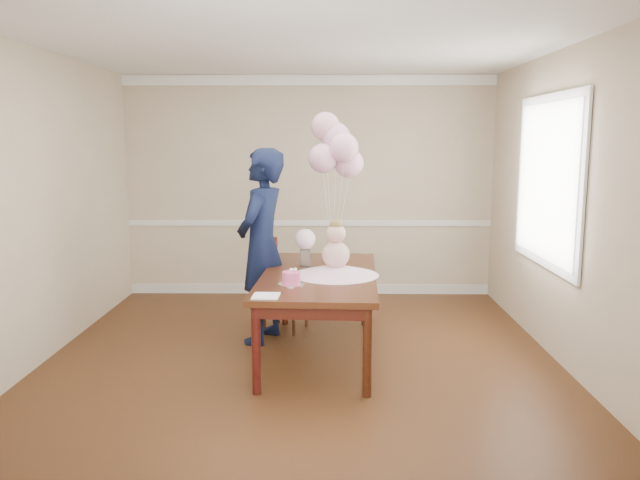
# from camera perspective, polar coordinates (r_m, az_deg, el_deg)

# --- Properties ---
(floor) EXTENTS (4.50, 5.00, 0.00)m
(floor) POSITION_cam_1_polar(r_m,az_deg,el_deg) (5.53, -1.78, -11.18)
(floor) COLOR #341B0D
(floor) RESTS_ON ground
(ceiling) EXTENTS (4.50, 5.00, 0.02)m
(ceiling) POSITION_cam_1_polar(r_m,az_deg,el_deg) (5.25, -1.93, 17.68)
(ceiling) COLOR white
(ceiling) RESTS_ON wall_back
(wall_back) EXTENTS (4.50, 0.02, 2.70)m
(wall_back) POSITION_cam_1_polar(r_m,az_deg,el_deg) (7.71, -1.01, 4.89)
(wall_back) COLOR tan
(wall_back) RESTS_ON floor
(wall_front) EXTENTS (4.50, 0.02, 2.70)m
(wall_front) POSITION_cam_1_polar(r_m,az_deg,el_deg) (2.75, -4.19, -2.83)
(wall_front) COLOR tan
(wall_front) RESTS_ON floor
(wall_left) EXTENTS (0.02, 5.00, 2.70)m
(wall_left) POSITION_cam_1_polar(r_m,az_deg,el_deg) (5.78, -24.78, 2.63)
(wall_left) COLOR tan
(wall_left) RESTS_ON floor
(wall_right) EXTENTS (0.02, 5.00, 2.70)m
(wall_right) POSITION_cam_1_polar(r_m,az_deg,el_deg) (5.59, 21.89, 2.62)
(wall_right) COLOR tan
(wall_right) RESTS_ON floor
(chair_rail_trim) EXTENTS (4.50, 0.02, 0.07)m
(chair_rail_trim) POSITION_cam_1_polar(r_m,az_deg,el_deg) (7.74, -1.01, 1.56)
(chair_rail_trim) COLOR silver
(chair_rail_trim) RESTS_ON wall_back
(crown_molding) EXTENTS (4.50, 0.02, 0.12)m
(crown_molding) POSITION_cam_1_polar(r_m,az_deg,el_deg) (7.71, -1.04, 14.42)
(crown_molding) COLOR white
(crown_molding) RESTS_ON wall_back
(baseboard_trim) EXTENTS (4.50, 0.02, 0.12)m
(baseboard_trim) POSITION_cam_1_polar(r_m,az_deg,el_deg) (7.90, -0.99, -4.49)
(baseboard_trim) COLOR silver
(baseboard_trim) RESTS_ON floor
(window_frame) EXTENTS (0.02, 1.66, 1.56)m
(window_frame) POSITION_cam_1_polar(r_m,az_deg,el_deg) (6.03, 20.11, 5.06)
(window_frame) COLOR white
(window_frame) RESTS_ON wall_right
(window_blinds) EXTENTS (0.01, 1.50, 1.40)m
(window_blinds) POSITION_cam_1_polar(r_m,az_deg,el_deg) (6.03, 19.95, 5.07)
(window_blinds) COLOR white
(window_blinds) RESTS_ON wall_right
(dining_table_top) EXTENTS (1.10, 2.04, 0.05)m
(dining_table_top) POSITION_cam_1_polar(r_m,az_deg,el_deg) (5.54, -0.08, -3.33)
(dining_table_top) COLOR black
(dining_table_top) RESTS_ON table_leg_fl
(table_apron) EXTENTS (0.99, 1.94, 0.10)m
(table_apron) POSITION_cam_1_polar(r_m,az_deg,el_deg) (5.56, -0.08, -4.08)
(table_apron) COLOR black
(table_apron) RESTS_ON table_leg_fl
(table_leg_fl) EXTENTS (0.07, 0.07, 0.70)m
(table_leg_fl) POSITION_cam_1_polar(r_m,az_deg,el_deg) (4.81, -5.85, -9.97)
(table_leg_fl) COLOR black
(table_leg_fl) RESTS_ON floor
(table_leg_fr) EXTENTS (0.07, 0.07, 0.70)m
(table_leg_fr) POSITION_cam_1_polar(r_m,az_deg,el_deg) (4.75, 4.34, -10.20)
(table_leg_fr) COLOR black
(table_leg_fr) RESTS_ON floor
(table_leg_bl) EXTENTS (0.07, 0.07, 0.70)m
(table_leg_bl) POSITION_cam_1_polar(r_m,az_deg,el_deg) (6.56, -3.23, -4.74)
(table_leg_bl) COLOR black
(table_leg_bl) RESTS_ON floor
(table_leg_br) EXTENTS (0.07, 0.07, 0.70)m
(table_leg_br) POSITION_cam_1_polar(r_m,az_deg,el_deg) (6.51, 4.14, -4.85)
(table_leg_br) COLOR black
(table_leg_br) RESTS_ON floor
(baby_skirt) EXTENTS (0.80, 0.80, 0.10)m
(baby_skirt) POSITION_cam_1_polar(r_m,az_deg,el_deg) (5.47, 1.46, -2.69)
(baby_skirt) COLOR #EFB0D2
(baby_skirt) RESTS_ON dining_table_top
(baby_torso) EXTENTS (0.24, 0.24, 0.24)m
(baby_torso) POSITION_cam_1_polar(r_m,az_deg,el_deg) (5.45, 1.46, -1.36)
(baby_torso) COLOR pink
(baby_torso) RESTS_ON baby_skirt
(baby_head) EXTENTS (0.17, 0.17, 0.17)m
(baby_head) POSITION_cam_1_polar(r_m,az_deg,el_deg) (5.41, 1.47, 0.62)
(baby_head) COLOR beige
(baby_head) RESTS_ON baby_torso
(baby_hair) EXTENTS (0.12, 0.12, 0.12)m
(baby_hair) POSITION_cam_1_polar(r_m,az_deg,el_deg) (5.41, 1.47, 1.25)
(baby_hair) COLOR brown
(baby_hair) RESTS_ON baby_head
(cake_platter) EXTENTS (0.23, 0.23, 0.01)m
(cake_platter) POSITION_cam_1_polar(r_m,az_deg,el_deg) (5.12, -2.64, -4.06)
(cake_platter) COLOR silver
(cake_platter) RESTS_ON dining_table_top
(birthday_cake) EXTENTS (0.16, 0.16, 0.10)m
(birthday_cake) POSITION_cam_1_polar(r_m,az_deg,el_deg) (5.10, -2.64, -3.47)
(birthday_cake) COLOR #D84478
(birthday_cake) RESTS_ON cake_platter
(cake_flower_a) EXTENTS (0.03, 0.03, 0.03)m
(cake_flower_a) POSITION_cam_1_polar(r_m,az_deg,el_deg) (5.09, -2.65, -2.76)
(cake_flower_a) COLOR white
(cake_flower_a) RESTS_ON birthday_cake
(cake_flower_b) EXTENTS (0.03, 0.03, 0.03)m
(cake_flower_b) POSITION_cam_1_polar(r_m,az_deg,el_deg) (5.11, -2.29, -2.72)
(cake_flower_b) COLOR silver
(cake_flower_b) RESTS_ON birthday_cake
(rose_vase_near) EXTENTS (0.10, 0.10, 0.16)m
(rose_vase_near) POSITION_cam_1_polar(r_m,az_deg,el_deg) (5.82, -1.36, -1.66)
(rose_vase_near) COLOR silver
(rose_vase_near) RESTS_ON dining_table_top
(roses_near) EXTENTS (0.19, 0.19, 0.19)m
(roses_near) POSITION_cam_1_polar(r_m,az_deg,el_deg) (5.79, -1.37, 0.08)
(roses_near) COLOR silver
(roses_near) RESTS_ON rose_vase_near
(napkin) EXTENTS (0.21, 0.21, 0.01)m
(napkin) POSITION_cam_1_polar(r_m,az_deg,el_deg) (4.75, -4.96, -5.11)
(napkin) COLOR white
(napkin) RESTS_ON dining_table_top
(balloon_weight) EXTENTS (0.04, 0.04, 0.02)m
(balloon_weight) POSITION_cam_1_polar(r_m,az_deg,el_deg) (6.07, 1.20, -1.90)
(balloon_weight) COLOR silver
(balloon_weight) RESTS_ON dining_table_top
(balloon_a) EXTENTS (0.28, 0.28, 0.28)m
(balloon_a) POSITION_cam_1_polar(r_m,az_deg,el_deg) (5.96, 0.26, 7.48)
(balloon_a) COLOR #EAA6C5
(balloon_a) RESTS_ON balloon_ribbon_a
(balloon_b) EXTENTS (0.28, 0.28, 0.28)m
(balloon_b) POSITION_cam_1_polar(r_m,az_deg,el_deg) (5.90, 2.19, 8.42)
(balloon_b) COLOR #F1AAC6
(balloon_b) RESTS_ON balloon_ribbon_b
(balloon_c) EXTENTS (0.28, 0.28, 0.28)m
(balloon_c) POSITION_cam_1_polar(r_m,az_deg,el_deg) (6.05, 1.47, 9.39)
(balloon_c) COLOR #DB9BBD
(balloon_c) RESTS_ON balloon_ribbon_c
(balloon_d) EXTENTS (0.28, 0.28, 0.28)m
(balloon_d) POSITION_cam_1_polar(r_m,az_deg,el_deg) (6.08, 0.52, 10.33)
(balloon_d) COLOR #DD9CA9
(balloon_d) RESTS_ON balloon_ribbon_d
(balloon_e) EXTENTS (0.28, 0.28, 0.28)m
(balloon_e) POSITION_cam_1_polar(r_m,az_deg,el_deg) (6.03, 2.69, 7.01)
(balloon_e) COLOR #FFB4CF
(balloon_e) RESTS_ON balloon_ribbon_e
(balloon_ribbon_a) EXTENTS (0.09, 0.01, 0.83)m
(balloon_ribbon_a) POSITION_cam_1_polar(r_m,az_deg,el_deg) (6.00, 0.73, 2.04)
(balloon_ribbon_a) COLOR white
(balloon_ribbon_a) RESTS_ON balloon_weight
(balloon_ribbon_b) EXTENTS (0.10, 0.06, 0.93)m
(balloon_ribbon_b) POSITION_cam_1_polar(r_m,az_deg,el_deg) (5.97, 1.68, 2.48)
(balloon_ribbon_b) COLOR silver
(balloon_ribbon_b) RESTS_ON balloon_weight
(balloon_ribbon_c) EXTENTS (0.03, 0.09, 1.03)m
(balloon_ribbon_c) POSITION_cam_1_polar(r_m,az_deg,el_deg) (6.04, 1.33, 3.03)
(balloon_ribbon_c) COLOR silver
(balloon_ribbon_c) RESTS_ON balloon_weight
(balloon_ribbon_d) EXTENTS (0.08, 0.11, 1.13)m
(balloon_ribbon_d) POSITION_cam_1_polar(r_m,az_deg,el_deg) (6.05, 0.86, 3.52)
(balloon_ribbon_d) COLOR white
(balloon_ribbon_d) RESTS_ON balloon_weight
(balloon_ribbon_e) EXTENTS (0.14, 0.07, 0.78)m
(balloon_ribbon_e) POSITION_cam_1_polar(r_m,az_deg,el_deg) (6.04, 1.93, 1.84)
(balloon_ribbon_e) COLOR white
(balloon_ribbon_e) RESTS_ON balloon_weight
(dining_chair_seat) EXTENTS (0.51, 0.51, 0.05)m
(dining_chair_seat) POSITION_cam_1_polar(r_m,az_deg,el_deg) (6.37, -3.18, -4.61)
(dining_chair_seat) COLOR #361F0E
(dining_chair_seat) RESTS_ON chair_leg_fl
(chair_leg_fl) EXTENTS (0.05, 0.05, 0.39)m
(chair_leg_fl) POSITION_cam_1_polar(r_m,az_deg,el_deg) (6.35, -5.12, -6.66)
(chair_leg_fl) COLOR black
(chair_leg_fl) RESTS_ON floor
(chair_leg_fr) EXTENTS (0.05, 0.05, 0.39)m
(chair_leg_fr) POSITION_cam_1_polar(r_m,az_deg,el_deg) (6.22, -2.42, -6.98)
(chair_leg_fr) COLOR #351C0E
(chair_leg_fr) RESTS_ON floor
(chair_leg_bl) EXTENTS (0.05, 0.05, 0.39)m
(chair_leg_bl) POSITION_cam_1_polar(r_m,az_deg,el_deg) (6.64, -3.86, -5.96)
(chair_leg_bl) COLOR #351D0E
(chair_leg_bl) RESTS_ON floor
(chair_leg_br) EXTENTS (0.05, 0.05, 0.39)m
(chair_leg_br) POSITION_cam_1_polar(r_m,az_deg,el_deg) (6.51, -1.25, -6.25)
(chair_leg_br) COLOR #38180F
(chair_leg_br) RESTS_ON floor
(chair_back_post_l) EXTENTS (0.05, 0.05, 0.51)m
(chair_back_post_l) POSITION_cam_1_polar(r_m,az_deg,el_deg) (6.25, -5.33, -2.45)
(chair_back_post_l) COLOR #3D1F10
(chair_back_post_l) RESTS_ON dining_chair_seat
(chair_back_post_r) EXTENTS (0.05, 0.05, 0.51)m
(chair_back_post_r) POSITION_cam_1_polar(r_m,az_deg,el_deg) (6.54, -4.05, -1.92)
(chair_back_post_r) COLOR #3D1410
(chair_back_post_r) RESTS_ON dining_chair_seat
(chair_slat_low) EXTENTS (0.15, 0.35, 0.05)m
(chair_slat_low) POSITION_cam_1_polar(r_m,az_deg,el_deg) (6.41, -4.66, -3.13)
(chair_slat_low) COLOR #3E2111
(chair_slat_low) RESTS_ON dining_chair_seat
(chair_slat_mid) EXTENTS (0.15, 0.35, 0.05)m
(chair_slat_mid) POSITION_cam_1_polar(r_m,az_deg,el_deg) (6.39, -4.68, -1.86)
(chair_slat_mid) COLOR #381E0F
(chair_slat_mid) RESTS_ON dining_chair_seat
(chair_slat_top) EXTENTS (0.15, 0.35, 0.05)m
(chair_slat_top) POSITION_cam_1_polar(r_m,az_deg,el_deg) (6.36, -4.70, -0.58)
(chair_slat_top) COLOR black
(chair_slat_top) RESTS_ON dining_chair_seat
(woman) EXTENTS (0.63, 0.77, 1.85)m
(woman) POSITION_cam_1_polar(r_m,az_deg,el_deg) (5.93, -5.33, -0.57)
(woman) COLOR black
(woman) RESTS_ON floor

